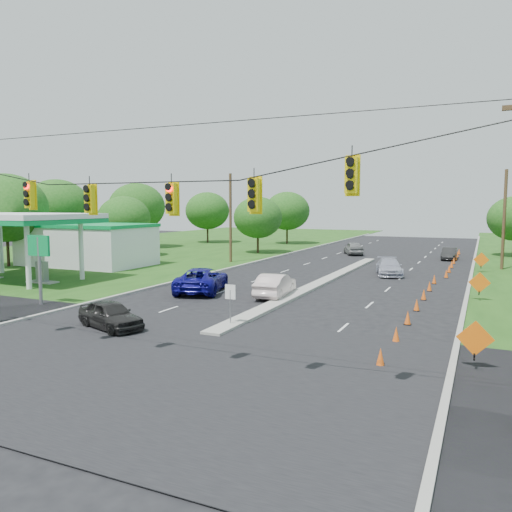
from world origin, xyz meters
The scene contains 41 objects.
ground centered at (0.00, 0.00, 0.00)m, with size 160.00×160.00×0.00m, color black.
grass_left centered at (-30.00, 20.00, 0.00)m, with size 40.00×160.00×0.06m, color #1E4714.
cross_street centered at (0.00, 0.00, 0.00)m, with size 160.00×14.00×0.02m, color black.
curb_left centered at (-10.10, 30.00, 0.00)m, with size 0.25×110.00×0.16m, color gray.
curb_right centered at (10.10, 30.00, 0.00)m, with size 0.25×110.00×0.16m, color gray.
median centered at (0.00, 21.00, 0.00)m, with size 1.00×34.00×0.18m, color gray.
median_sign centered at (0.00, 6.00, 1.46)m, with size 0.55×0.06×2.05m.
signal_span centered at (-0.05, -1.00, 4.97)m, with size 25.60×0.32×9.00m.
utility_pole_far_left centered at (-12.50, 30.00, 4.50)m, with size 0.28×0.28×9.00m, color #422D1C.
utility_pole_far_right centered at (12.50, 35.00, 4.50)m, with size 0.28×0.28×9.00m, color #422D1C.
gas_station centered at (-23.64, 20.24, 2.58)m, with size 18.40×19.70×5.20m.
cone_0 centered at (7.70, 3.00, 0.35)m, with size 0.32×0.32×0.70m, color #E45714.
cone_1 centered at (7.70, 6.50, 0.35)m, with size 0.32×0.32×0.70m, color #E45714.
cone_2 centered at (7.70, 10.00, 0.35)m, with size 0.32×0.32×0.70m, color #E45714.
cone_3 centered at (7.70, 13.50, 0.35)m, with size 0.32×0.32×0.70m, color #E45714.
cone_4 centered at (7.70, 17.00, 0.35)m, with size 0.32×0.32×0.70m, color #E45714.
cone_5 centered at (7.70, 20.50, 0.35)m, with size 0.32×0.32×0.70m, color #E45714.
cone_6 centered at (7.70, 24.00, 0.35)m, with size 0.32×0.32×0.70m, color #E45714.
cone_7 centered at (8.30, 27.50, 0.35)m, with size 0.32×0.32×0.70m, color #E45714.
cone_8 centered at (8.30, 31.00, 0.35)m, with size 0.32×0.32×0.70m, color #E45714.
cone_9 centered at (8.30, 34.50, 0.35)m, with size 0.32×0.32×0.70m, color #E45714.
cone_10 centered at (8.30, 38.00, 0.35)m, with size 0.32×0.32×0.70m, color #E45714.
cone_11 centered at (8.30, 41.50, 0.35)m, with size 0.32×0.32×0.70m, color #E45714.
cone_12 centered at (8.30, 45.00, 0.35)m, with size 0.32×0.32×0.70m, color #E45714.
cone_13 centered at (8.30, 48.50, 0.35)m, with size 0.32×0.32×0.70m, color #E45714.
work_sign_0 centered at (10.80, 4.00, 1.09)m, with size 1.27×0.58×1.37m.
work_sign_1 centered at (10.80, 18.00, 1.09)m, with size 1.27×0.58×1.37m.
work_sign_2 centered at (10.80, 32.00, 1.09)m, with size 1.27×0.58×1.37m.
tree_1 centered at (-30.00, 18.00, 5.58)m, with size 7.56×7.56×8.82m.
tree_2 centered at (-26.00, 30.00, 4.34)m, with size 5.88×5.88×6.86m.
tree_3 centered at (-32.00, 40.00, 5.58)m, with size 7.56×7.56×8.82m.
tree_4 centered at (-28.00, 52.00, 4.96)m, with size 6.72×6.72×7.84m.
tree_5 centered at (-14.00, 40.00, 4.34)m, with size 5.88×5.88×6.86m.
tree_6 centered at (-16.00, 55.00, 4.96)m, with size 6.72×6.72×7.84m.
tree_14 centered at (-34.00, 28.00, 5.58)m, with size 7.56×7.56×8.82m.
black_sedan centered at (-4.96, 3.27, 0.68)m, with size 1.60×3.97×1.35m, color black.
white_sedan centered at (-1.06, 14.19, 0.76)m, with size 1.60×4.59×1.51m, color beige.
blue_pickup centered at (-6.26, 13.84, 0.82)m, with size 2.73×5.92×1.64m, color #0E0B76.
silver_car_far centered at (3.83, 27.25, 0.70)m, with size 1.95×4.80×1.39m, color #A2A4B6.
silver_car_oncoming centered at (-3.05, 43.25, 0.77)m, with size 1.83×4.54×1.55m, color gray.
dark_car_receding centered at (7.60, 42.01, 0.66)m, with size 1.39×3.99×1.32m, color black.
Camera 1 is at (10.94, -14.88, 5.84)m, focal length 35.00 mm.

